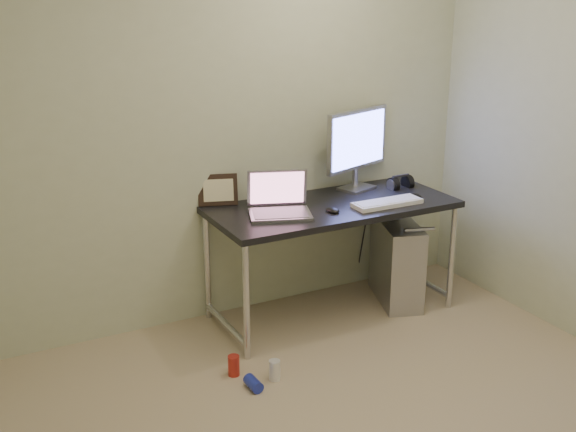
# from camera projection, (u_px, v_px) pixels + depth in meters

# --- Properties ---
(wall_back) EXTENTS (3.50, 0.02, 2.50)m
(wall_back) POSITION_uv_depth(u_px,v_px,m) (223.00, 125.00, 4.42)
(wall_back) COLOR beige
(wall_back) RESTS_ON ground
(desk) EXTENTS (1.56, 0.68, 0.75)m
(desk) POSITION_uv_depth(u_px,v_px,m) (332.00, 216.00, 4.57)
(desk) COLOR black
(desk) RESTS_ON ground
(tower_computer) EXTENTS (0.40, 0.58, 0.59)m
(tower_computer) POSITION_uv_depth(u_px,v_px,m) (397.00, 262.00, 4.88)
(tower_computer) COLOR #A7A6AB
(tower_computer) RESTS_ON ground
(cable_a) EXTENTS (0.01, 0.16, 0.69)m
(cable_a) POSITION_uv_depth(u_px,v_px,m) (364.00, 232.00, 5.10)
(cable_a) COLOR black
(cable_a) RESTS_ON ground
(cable_b) EXTENTS (0.02, 0.11, 0.71)m
(cable_b) POSITION_uv_depth(u_px,v_px,m) (376.00, 233.00, 5.12)
(cable_b) COLOR black
(cable_b) RESTS_ON ground
(can_red) EXTENTS (0.08, 0.08, 0.12)m
(can_red) POSITION_uv_depth(u_px,v_px,m) (234.00, 366.00, 4.00)
(can_red) COLOR red
(can_red) RESTS_ON ground
(can_white) EXTENTS (0.06, 0.06, 0.12)m
(can_white) POSITION_uv_depth(u_px,v_px,m) (275.00, 370.00, 3.96)
(can_white) COLOR white
(can_white) RESTS_ON ground
(can_blue) EXTENTS (0.07, 0.12, 0.07)m
(can_blue) POSITION_uv_depth(u_px,v_px,m) (253.00, 384.00, 3.88)
(can_blue) COLOR #2230B2
(can_blue) RESTS_ON ground
(laptop) EXTENTS (0.45, 0.41, 0.25)m
(laptop) POSITION_uv_depth(u_px,v_px,m) (279.00, 204.00, 4.35)
(laptop) COLOR #A3A3AA
(laptop) RESTS_ON desk
(monitor) EXTENTS (0.56, 0.24, 0.54)m
(monitor) POSITION_uv_depth(u_px,v_px,m) (357.00, 143.00, 4.77)
(monitor) COLOR #A3A3AA
(monitor) RESTS_ON desk
(keyboard) EXTENTS (0.46, 0.15, 0.03)m
(keyboard) POSITION_uv_depth(u_px,v_px,m) (387.00, 203.00, 4.52)
(keyboard) COLOR white
(keyboard) RESTS_ON desk
(mouse_right) EXTENTS (0.08, 0.12, 0.04)m
(mouse_right) POSITION_uv_depth(u_px,v_px,m) (415.00, 195.00, 4.67)
(mouse_right) COLOR black
(mouse_right) RESTS_ON desk
(mouse_left) EXTENTS (0.07, 0.11, 0.04)m
(mouse_left) POSITION_uv_depth(u_px,v_px,m) (333.00, 209.00, 4.38)
(mouse_left) COLOR black
(mouse_left) RESTS_ON desk
(headphones) EXTENTS (0.17, 0.10, 0.11)m
(headphones) POSITION_uv_depth(u_px,v_px,m) (400.00, 183.00, 4.89)
(headphones) COLOR black
(headphones) RESTS_ON desk
(picture_frame) EXTENTS (0.26, 0.14, 0.20)m
(picture_frame) POSITION_uv_depth(u_px,v_px,m) (218.00, 190.00, 4.50)
(picture_frame) COLOR black
(picture_frame) RESTS_ON desk
(webcam) EXTENTS (0.05, 0.04, 0.13)m
(webcam) POSITION_uv_depth(u_px,v_px,m) (260.00, 186.00, 4.57)
(webcam) COLOR silver
(webcam) RESTS_ON desk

